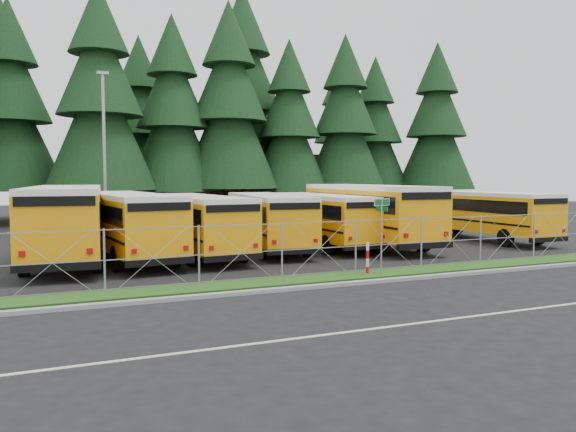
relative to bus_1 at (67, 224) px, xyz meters
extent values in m
plane|color=black|center=(10.83, -6.36, -1.59)|extent=(120.00, 120.00, 0.00)
cube|color=gray|center=(10.83, -9.46, -1.53)|extent=(50.00, 0.25, 0.12)
cube|color=#1A4714|center=(10.83, -8.06, -1.56)|extent=(50.00, 1.40, 0.06)
cube|color=beige|center=(10.83, -14.36, -1.59)|extent=(50.00, 0.12, 0.01)
cube|color=brown|center=(16.83, 33.64, 1.41)|extent=(22.00, 10.00, 6.00)
cylinder|color=#999AA1|center=(10.36, -8.29, -0.19)|extent=(0.06, 0.06, 2.80)
cube|color=#0C561E|center=(10.36, -8.29, 1.09)|extent=(0.77, 0.26, 0.22)
cube|color=white|center=(10.36, -8.29, 1.09)|extent=(0.81, 0.27, 0.26)
cube|color=#0C561E|center=(10.36, -8.29, 0.85)|extent=(0.19, 0.53, 0.18)
cylinder|color=#B20C0C|center=(9.99, -7.95, -0.99)|extent=(0.11, 0.11, 1.20)
cylinder|color=#999AA1|center=(2.69, 11.61, 3.41)|extent=(0.20, 0.20, 10.00)
cube|color=#999AA1|center=(2.69, 11.61, 8.46)|extent=(0.70, 0.35, 0.18)
camera|label=1|loc=(-0.81, -25.51, 2.00)|focal=35.00mm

